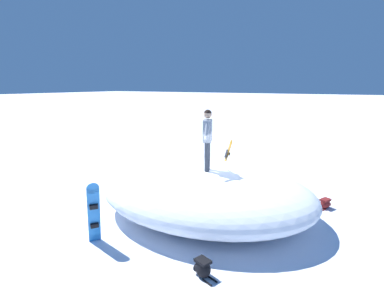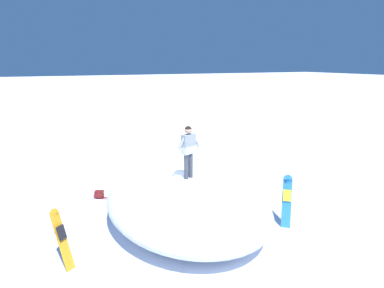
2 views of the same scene
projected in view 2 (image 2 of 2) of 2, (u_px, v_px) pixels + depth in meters
ground at (170, 217)px, 10.91m from camera, size 240.00×240.00×0.00m
snow_mound at (185, 202)px, 10.37m from camera, size 6.60×5.07×1.44m
snowboarder_standing at (188, 147)px, 10.17m from camera, size 0.45×0.99×1.70m
snowboard_primary_upright at (62, 239)px, 8.03m from camera, size 0.53×0.49×1.57m
snowboard_secondary_upright at (287, 200)px, 10.19m from camera, size 0.51×0.48×1.62m
backpack_near at (233, 189)px, 12.73m from camera, size 0.58×0.39×0.38m
backpack_far at (99, 195)px, 12.32m from camera, size 0.42×0.60×0.31m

